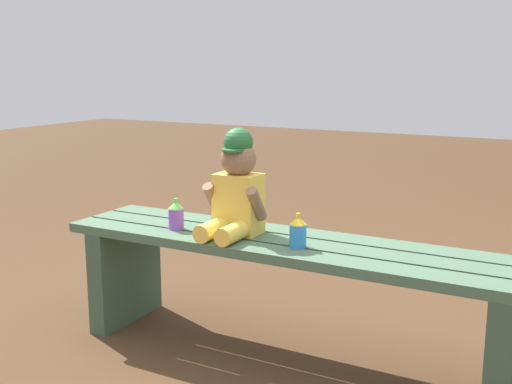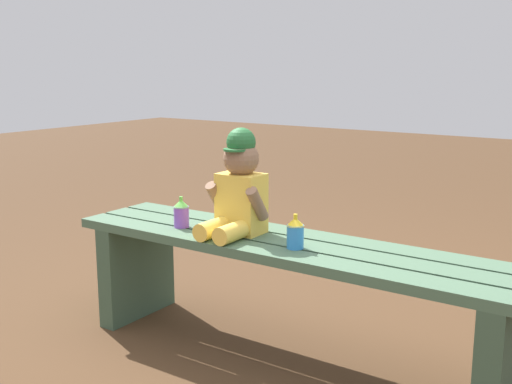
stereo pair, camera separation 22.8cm
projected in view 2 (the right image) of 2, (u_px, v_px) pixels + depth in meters
The scene contains 5 objects.
ground_plane at pixel (286, 359), 2.39m from camera, with size 16.00×16.00×0.00m, color #4C331E.
park_bench at pixel (287, 278), 2.33m from camera, with size 1.79×0.39×0.47m.
child_figure at pixel (238, 188), 2.37m from camera, with size 0.23×0.27×0.40m.
sippy_cup_left at pixel (181, 213), 2.48m from camera, with size 0.06×0.06×0.12m.
sippy_cup_right at pixel (295, 232), 2.20m from camera, with size 0.06×0.06×0.12m.
Camera 2 is at (1.15, -1.90, 1.10)m, focal length 44.02 mm.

